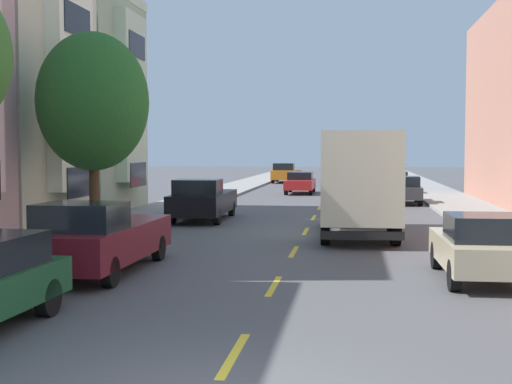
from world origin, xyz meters
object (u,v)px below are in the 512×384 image
object	(u,v)px
parked_pickup_orange	(285,173)
parked_pickup_burgundy	(98,238)
parked_hatchback_charcoal	(404,190)
parked_hatchback_sky	(386,176)
street_tree_second	(93,102)
parked_pickup_black	(203,200)
parked_hatchback_white	(394,183)
moving_red_sedan	(300,182)
delivery_box_truck	(358,179)
parked_sedan_silver	(392,179)
parked_hatchback_champagne	(481,247)

from	to	relation	value
parked_pickup_orange	parked_pickup_burgundy	world-z (taller)	same
parked_hatchback_charcoal	parked_hatchback_sky	distance (m)	19.91
street_tree_second	parked_hatchback_charcoal	size ratio (longest dim) A/B	1.59
parked_pickup_black	parked_hatchback_white	size ratio (longest dim) A/B	1.33
moving_red_sedan	delivery_box_truck	bearing A→B (deg)	-80.85
parked_sedan_silver	street_tree_second	bearing A→B (deg)	-109.66
delivery_box_truck	parked_pickup_black	xyz separation A→B (m)	(-6.26, 4.48, -1.11)
street_tree_second	parked_hatchback_sky	world-z (taller)	street_tree_second
parked_hatchback_charcoal	parked_pickup_black	world-z (taller)	parked_pickup_black
parked_hatchback_charcoal	parked_hatchback_white	distance (m)	8.02
parked_pickup_black	parked_hatchback_sky	size ratio (longest dim) A/B	1.33
delivery_box_truck	moving_red_sedan	world-z (taller)	delivery_box_truck
parked_pickup_black	moving_red_sedan	size ratio (longest dim) A/B	1.19
parked_pickup_black	parked_hatchback_charcoal	bearing A→B (deg)	48.18
parked_sedan_silver	parked_hatchback_champagne	bearing A→B (deg)	-90.04
street_tree_second	parked_sedan_silver	bearing A→B (deg)	70.34
parked_hatchback_champagne	parked_hatchback_white	xyz separation A→B (m)	(-0.16, 29.83, 0.00)
parked_hatchback_sky	parked_hatchback_charcoal	bearing A→B (deg)	-90.00
delivery_box_truck	parked_sedan_silver	distance (m)	28.16
parked_pickup_orange	parked_sedan_silver	bearing A→B (deg)	-47.10
street_tree_second	parked_hatchback_champagne	world-z (taller)	street_tree_second
parked_hatchback_charcoal	parked_pickup_burgundy	size ratio (longest dim) A/B	0.76
parked_hatchback_charcoal	parked_pickup_orange	bearing A→B (deg)	110.51
parked_hatchback_sky	parked_hatchback_white	size ratio (longest dim) A/B	1.00
parked_sedan_silver	parked_hatchback_sky	bearing A→B (deg)	91.24
parked_hatchback_charcoal	moving_red_sedan	distance (m)	10.15
delivery_box_truck	parked_hatchback_sky	size ratio (longest dim) A/B	1.78
street_tree_second	parked_pickup_burgundy	size ratio (longest dim) A/B	1.21
parked_pickup_black	moving_red_sedan	xyz separation A→B (m)	(2.65, 17.92, -0.08)
moving_red_sedan	parked_pickup_burgundy	bearing A→B (deg)	-94.72
parked_hatchback_charcoal	parked_hatchback_sky	size ratio (longest dim) A/B	1.01
delivery_box_truck	parked_hatchback_champagne	world-z (taller)	delivery_box_truck
parked_hatchback_sky	parked_sedan_silver	world-z (taller)	parked_hatchback_sky
parked_hatchback_champagne	moving_red_sedan	world-z (taller)	parked_hatchback_champagne
parked_hatchback_white	parked_pickup_burgundy	distance (m)	31.29
delivery_box_truck	street_tree_second	bearing A→B (deg)	-163.15
parked_pickup_orange	moving_red_sedan	distance (m)	15.28
street_tree_second	parked_hatchback_white	world-z (taller)	street_tree_second
parked_hatchback_white	parked_hatchback_champagne	bearing A→B (deg)	-89.69
street_tree_second	delivery_box_truck	world-z (taller)	street_tree_second
street_tree_second	parked_hatchback_champagne	size ratio (longest dim) A/B	1.59
parked_hatchback_champagne	parked_pickup_burgundy	size ratio (longest dim) A/B	0.76
parked_pickup_black	parked_sedan_silver	world-z (taller)	parked_pickup_black
moving_red_sedan	street_tree_second	bearing A→B (deg)	-100.47
parked_pickup_orange	parked_hatchback_sky	distance (m)	9.24
delivery_box_truck	parked_hatchback_champagne	distance (m)	8.03
street_tree_second	parked_hatchback_sky	xyz separation A→B (m)	(10.76, 36.72, -3.63)
parked_hatchback_charcoal	parked_pickup_orange	distance (m)	24.71
parked_pickup_burgundy	parked_sedan_silver	world-z (taller)	parked_pickup_burgundy
parked_hatchback_charcoal	parked_pickup_burgundy	xyz separation A→B (m)	(-8.65, -22.07, 0.07)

